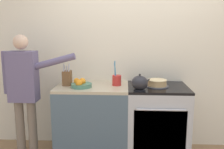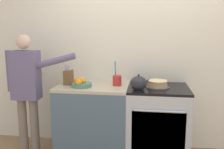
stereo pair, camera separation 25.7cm
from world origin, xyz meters
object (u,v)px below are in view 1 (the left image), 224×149
Objects in this scene: tea_kettle at (140,83)px; knife_block at (67,78)px; layer_cake at (157,83)px; person_baker at (24,87)px; fruit_bowl at (81,84)px; stove_range at (157,121)px; utensil_crock at (117,80)px.

knife_block reaches higher than tea_kettle.
knife_block is at bearing 179.45° from layer_cake.
person_baker is at bearing -164.56° from knife_block.
person_baker is (-1.64, -0.13, -0.03)m from layer_cake.
fruit_bowl is 0.70m from person_baker.
person_baker is (-1.65, -0.13, 0.47)m from stove_range.
stove_range is 1.27m from knife_block.
stove_range is 0.50m from layer_cake.
person_baker is at bearing -177.73° from fruit_bowl.
knife_block is 0.53m from person_baker.
layer_cake is (-0.01, -0.00, 0.50)m from stove_range.
fruit_bowl is 0.16× the size of person_baker.
tea_kettle is (-0.22, -0.18, 0.04)m from layer_cake.
person_baker is (-1.41, 0.05, -0.08)m from tea_kettle.
utensil_crock is at bearing 143.07° from tea_kettle.
tea_kettle is 0.78× the size of utensil_crock.
tea_kettle reaches higher than stove_range.
person_baker is at bearing -175.40° from stove_range.
stove_range is 0.59× the size of person_baker.
tea_kettle is at bearing -11.82° from knife_block.
stove_range is 1.08m from fruit_bowl.
person_baker is (-1.13, -0.16, -0.06)m from utensil_crock.
layer_cake is 0.19× the size of person_baker.
layer_cake is at bearing -0.55° from knife_block.
knife_block is 0.18× the size of person_baker.
person_baker reaches higher than fruit_bowl.
stove_range is at bearing -3.01° from utensil_crock.
utensil_crock reaches higher than fruit_bowl.
utensil_crock is at bearing 1.88° from knife_block.
fruit_bowl is at bearing 173.70° from tea_kettle.
stove_range is 3.82× the size of tea_kettle.
tea_kettle is 0.35m from utensil_crock.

